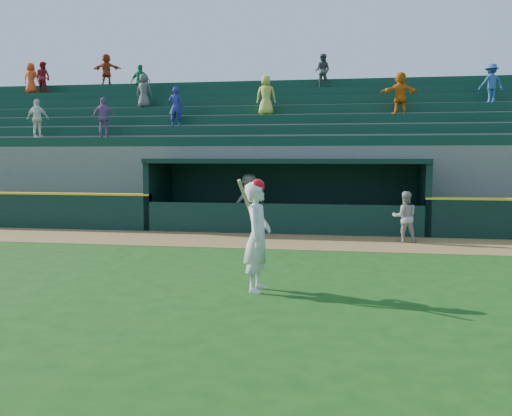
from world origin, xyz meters
name	(u,v)px	position (x,y,z in m)	size (l,w,h in m)	color
ground	(243,275)	(0.00, 0.00, 0.00)	(120.00, 120.00, 0.00)	#184511
warning_track	(275,241)	(0.00, 4.90, 0.01)	(40.00, 3.00, 0.01)	olive
dugout_player_front	(405,217)	(3.81, 5.37, 0.75)	(0.73, 0.57, 1.51)	#A8A9A3
dugout_player_inside	(249,202)	(-1.22, 7.31, 0.96)	(1.25, 0.72, 1.93)	gray
dugout	(287,190)	(0.00, 8.00, 1.36)	(9.40, 2.80, 2.46)	slate
stands	(299,159)	(-0.02, 12.57, 2.40)	(34.50, 6.25, 7.45)	slate
batter_at_plate	(258,236)	(0.54, -1.37, 1.06)	(0.58, 0.85, 2.14)	silver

